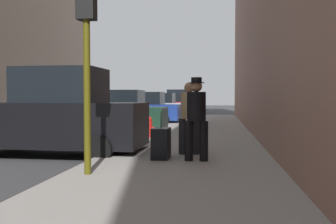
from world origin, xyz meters
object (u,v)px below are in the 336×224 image
parked_dark_green_sedan (115,114)px  traffic_light (87,25)px  parked_black_suv (56,116)px  pedestrian_with_fedora (196,115)px  parked_bronze_suv (176,102)px  fire_hydrant (149,127)px  pedestrian_in_red_jacket (196,106)px  parked_blue_sedan (143,109)px  rolling_suitcase (161,143)px  parked_red_hatchback (169,105)px  pedestrian_in_tan_coat (189,114)px  parked_silver_sedan (158,107)px

parked_dark_green_sedan → traffic_light: traffic_light is taller
parked_black_suv → pedestrian_with_fedora: parked_black_suv is taller
parked_bronze_suv → fire_hydrant: (1.80, -24.40, -0.54)m
parked_dark_green_sedan → parked_black_suv: bearing=-90.0°
pedestrian_in_red_jacket → parked_dark_green_sedan: bearing=-146.8°
fire_hydrant → parked_dark_green_sedan: bearing=130.4°
parked_blue_sedan → rolling_suitcase: size_ratio=4.09×
parked_black_suv → parked_red_hatchback: size_ratio=1.10×
parked_bronze_suv → pedestrian_with_fedora: 29.15m
parked_blue_sedan → fire_hydrant: parked_blue_sedan is taller
parked_red_hatchback → traffic_light: 24.94m
traffic_light → pedestrian_in_red_jacket: bearing=83.0°
parked_dark_green_sedan → parked_red_hatchback: size_ratio=1.00×
parked_bronze_suv → pedestrian_in_red_jacket: 20.48m
parked_dark_green_sedan → rolling_suitcase: size_ratio=4.06×
parked_dark_green_sedan → pedestrian_in_tan_coat: 6.67m
parked_black_suv → rolling_suitcase: (2.89, -1.02, -0.54)m
pedestrian_with_fedora → rolling_suitcase: size_ratio=1.71×
parked_red_hatchback → parked_silver_sedan: bearing=-90.0°
parked_bronze_suv → traffic_light: size_ratio=1.29×
pedestrian_in_tan_coat → pedestrian_in_red_jacket: bearing=92.4°
traffic_light → pedestrian_in_red_jacket: (1.27, 10.30, -1.65)m
parked_dark_green_sedan → parked_bronze_suv: size_ratio=0.91×
parked_dark_green_sedan → parked_silver_sedan: 10.88m
fire_hydrant → parked_silver_sedan: bearing=97.9°
parked_silver_sedan → traffic_light: bearing=-84.5°
parked_dark_green_sedan → pedestrian_with_fedora: bearing=-61.1°
traffic_light → fire_hydrant: bearing=90.5°
fire_hydrant → rolling_suitcase: size_ratio=0.68×
parked_dark_green_sedan → rolling_suitcase: (2.89, -6.47, -0.36)m
parked_dark_green_sedan → fire_hydrant: (1.80, -2.12, -0.35)m
parked_silver_sedan → pedestrian_in_red_jacket: (3.13, -8.84, 0.26)m
pedestrian_in_tan_coat → parked_dark_green_sedan: bearing=121.1°
rolling_suitcase → parked_blue_sedan: bearing=103.4°
parked_black_suv → parked_dark_green_sedan: 5.45m
parked_dark_green_sedan → pedestrian_in_tan_coat: size_ratio=2.47×
parked_dark_green_sedan → parked_bronze_suv: (-0.00, 22.28, 0.18)m
parked_silver_sedan → fire_hydrant: bearing=-82.1°
parked_silver_sedan → rolling_suitcase: (2.89, -17.35, -0.36)m
parked_red_hatchback → pedestrian_in_red_jacket: size_ratio=2.47×
traffic_light → pedestrian_in_red_jacket: 10.51m
parked_red_hatchback → pedestrian_with_fedora: size_ratio=2.37×
parked_bronze_suv → pedestrian_with_fedora: bearing=-82.8°
parked_black_suv → pedestrian_with_fedora: 3.86m
fire_hydrant → rolling_suitcase: rolling_suitcase is taller
parked_silver_sedan → parked_dark_green_sedan: bearing=-90.0°
pedestrian_in_red_jacket → rolling_suitcase: size_ratio=1.64×
parked_blue_sedan → fire_hydrant: 8.01m
parked_dark_green_sedan → rolling_suitcase: parked_dark_green_sedan is taller
parked_bronze_suv → pedestrian_in_tan_coat: parked_bronze_suv is taller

